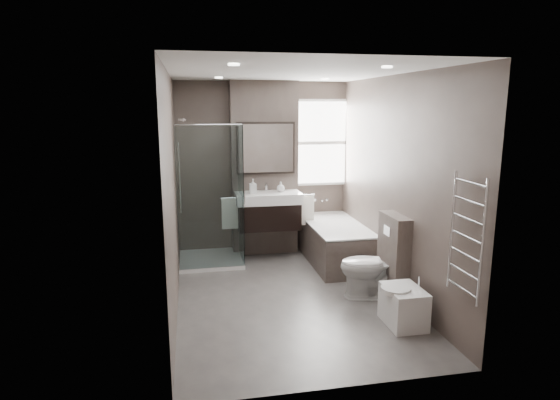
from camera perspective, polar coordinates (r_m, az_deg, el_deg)
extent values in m
cube|color=#575350|center=(5.74, 1.02, -11.84)|extent=(2.65, 3.85, 0.05)
cube|color=silver|center=(5.28, 1.13, 15.57)|extent=(2.65, 3.85, 0.05)
cube|color=brown|center=(7.23, -2.13, 3.95)|extent=(2.65, 0.05, 2.60)
cube|color=brown|center=(3.54, 7.61, -4.15)|extent=(2.65, 0.05, 2.60)
cube|color=brown|center=(5.25, -13.23, 0.77)|extent=(0.05, 3.85, 2.60)
cube|color=brown|center=(5.78, 14.04, 1.70)|extent=(0.05, 3.85, 2.60)
cube|color=#50453F|center=(7.08, -1.94, 3.79)|extent=(1.00, 0.25, 2.60)
cube|color=black|center=(6.86, -1.44, -1.90)|extent=(0.90, 0.45, 0.38)
cube|color=white|center=(6.80, -1.45, 0.27)|extent=(0.95, 0.47, 0.15)
cylinder|color=silver|center=(6.94, -1.69, 1.63)|extent=(0.03, 0.03, 0.12)
cylinder|color=silver|center=(6.87, -1.61, 2.00)|extent=(0.02, 0.12, 0.02)
cube|color=black|center=(6.89, -1.75, 6.34)|extent=(0.86, 0.06, 0.76)
cube|color=white|center=(6.85, -1.70, 6.31)|extent=(0.80, 0.02, 0.70)
cube|color=silver|center=(6.76, -6.10, -1.64)|extent=(0.24, 0.06, 0.44)
cube|color=silver|center=(6.94, 3.15, -1.25)|extent=(0.24, 0.06, 0.44)
cube|color=white|center=(6.97, -8.41, -7.19)|extent=(0.90, 0.90, 0.06)
cube|color=white|center=(6.29, -8.48, 0.19)|extent=(0.88, 0.01, 1.94)
cube|color=white|center=(6.75, -4.89, 1.06)|extent=(0.01, 0.88, 1.94)
cylinder|color=silver|center=(6.68, -12.14, 2.64)|extent=(0.02, 0.02, 1.00)
cube|color=#50453F|center=(6.87, 6.70, -5.29)|extent=(0.75, 1.60, 0.55)
cube|color=white|center=(6.79, 6.76, -3.03)|extent=(0.75, 1.60, 0.03)
cube|color=white|center=(6.81, 6.74, -3.56)|extent=(0.61, 1.42, 0.12)
cube|color=white|center=(7.34, 4.92, 6.97)|extent=(0.98, 0.04, 1.33)
cube|color=white|center=(7.31, 4.97, 6.96)|extent=(0.90, 0.01, 1.25)
cube|color=white|center=(7.31, 4.98, 6.95)|extent=(0.90, 0.01, 0.05)
imported|color=white|center=(5.67, 11.23, -7.92)|extent=(0.83, 0.57, 0.77)
cube|color=#50453F|center=(5.70, 13.65, -6.71)|extent=(0.18, 0.55, 1.00)
cube|color=silver|center=(5.57, 12.91, -3.67)|extent=(0.01, 0.16, 0.11)
cube|color=white|center=(5.14, 14.82, -12.43)|extent=(0.36, 0.50, 0.40)
cylinder|color=white|center=(5.02, 13.90, -10.55)|extent=(0.30, 0.30, 0.05)
cylinder|color=silver|center=(5.10, 16.62, -9.43)|extent=(0.02, 0.02, 0.10)
cylinder|color=silver|center=(4.23, 23.46, -4.97)|extent=(0.03, 0.03, 1.10)
cylinder|color=silver|center=(4.60, 20.25, -3.45)|extent=(0.03, 0.03, 1.10)
cube|color=silver|center=(4.41, 21.78, -4.18)|extent=(0.02, 0.46, 1.00)
imported|color=white|center=(6.73, -3.32, 1.69)|extent=(0.09, 0.10, 0.21)
imported|color=white|center=(6.84, 0.08, 1.62)|extent=(0.12, 0.12, 0.15)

